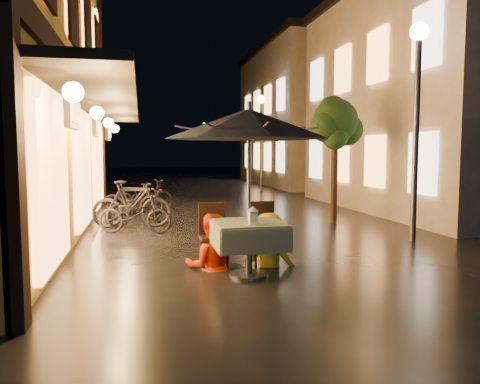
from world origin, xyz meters
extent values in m
plane|color=black|center=(0.00, 0.00, 0.00)|extent=(90.00, 90.00, 0.00)
cube|color=black|center=(-3.47, 4.00, 3.30)|extent=(0.12, 11.00, 0.35)
cube|color=black|center=(-2.90, 4.00, 2.75)|extent=(1.20, 10.50, 0.12)
cube|color=#FFA553|center=(-3.44, 5.50, 4.60)|extent=(0.10, 0.90, 1.50)
cube|color=#FFA553|center=(-3.44, 8.00, 4.60)|extent=(0.10, 0.90, 1.50)
cube|color=#FFA553|center=(-3.44, 0.50, 1.40)|extent=(0.10, 2.20, 2.40)
cube|color=#FFA553|center=(-3.44, 4.00, 1.40)|extent=(0.10, 2.20, 2.40)
cube|color=#FFA553|center=(-3.44, 7.50, 1.40)|extent=(0.10, 2.20, 2.40)
cube|color=#BFAF97|center=(7.50, 6.50, 3.25)|extent=(7.00, 9.00, 6.50)
cube|color=#FFA553|center=(3.95, 3.20, 1.50)|extent=(0.10, 1.00, 1.40)
cube|color=#FFA553|center=(3.95, 3.20, 4.30)|extent=(0.10, 1.00, 1.40)
cube|color=#FFA553|center=(3.95, 5.40, 1.50)|extent=(0.10, 1.00, 1.40)
cube|color=#FFA553|center=(3.95, 5.40, 4.30)|extent=(0.10, 1.00, 1.40)
cube|color=#FFA553|center=(3.95, 7.60, 1.50)|extent=(0.10, 1.00, 1.40)
cube|color=#FFA553|center=(3.95, 7.60, 4.30)|extent=(0.10, 1.00, 1.40)
cube|color=#FFA553|center=(3.95, 9.80, 1.50)|extent=(0.10, 1.00, 1.40)
cube|color=#FFA553|center=(3.95, 9.80, 4.30)|extent=(0.10, 1.00, 1.40)
cube|color=#BFAF97|center=(7.50, 18.00, 3.50)|extent=(7.00, 10.00, 7.00)
cube|color=black|center=(7.50, 18.00, 7.15)|extent=(7.30, 10.30, 0.30)
cube|color=#FFA553|center=(3.95, 14.20, 1.50)|extent=(0.10, 1.00, 1.40)
cube|color=#FFA553|center=(3.95, 14.20, 4.30)|extent=(0.10, 1.00, 1.40)
cube|color=#FFA553|center=(3.95, 16.40, 1.50)|extent=(0.10, 1.00, 1.40)
cube|color=#FFA553|center=(3.95, 16.40, 4.30)|extent=(0.10, 1.00, 1.40)
cube|color=#FFA553|center=(3.95, 18.60, 1.50)|extent=(0.10, 1.00, 1.40)
cube|color=#FFA553|center=(3.95, 18.60, 4.30)|extent=(0.10, 1.00, 1.40)
cube|color=#FFA553|center=(3.95, 20.80, 1.50)|extent=(0.10, 1.00, 1.40)
cube|color=#FFA553|center=(3.95, 20.80, 4.30)|extent=(0.10, 1.00, 1.40)
cylinder|color=black|center=(2.40, 4.50, 1.10)|extent=(0.16, 0.16, 2.20)
sphere|color=black|center=(2.40, 4.50, 2.50)|extent=(1.10, 1.10, 1.10)
sphere|color=black|center=(2.75, 4.60, 2.30)|extent=(0.80, 0.80, 0.80)
sphere|color=black|center=(2.10, 4.35, 2.35)|extent=(0.76, 0.76, 0.76)
sphere|color=black|center=(2.45, 4.80, 2.80)|extent=(0.70, 0.70, 0.70)
sphere|color=black|center=(2.30, 4.25, 2.10)|extent=(0.60, 0.60, 0.60)
cylinder|color=#59595E|center=(3.00, 2.00, 2.00)|extent=(0.12, 0.12, 4.00)
sphere|color=#FFE5C3|center=(3.00, 2.00, 4.05)|extent=(0.36, 0.36, 0.36)
cylinder|color=#59595E|center=(3.00, 14.00, 2.00)|extent=(0.12, 0.12, 4.00)
sphere|color=#FFE5C3|center=(3.00, 14.00, 4.05)|extent=(0.36, 0.36, 0.36)
cylinder|color=#59595E|center=(-0.77, 0.11, 0.36)|extent=(0.10, 0.10, 0.72)
cylinder|color=#59595E|center=(-0.77, 0.11, 0.02)|extent=(0.56, 0.56, 0.04)
cube|color=#2B542F|center=(-0.77, 0.11, 0.75)|extent=(0.95, 0.95, 0.06)
cube|color=#2B542F|center=(-0.30, 0.11, 0.58)|extent=(0.04, 0.95, 0.33)
cube|color=#2B542F|center=(-1.25, 0.11, 0.58)|extent=(0.04, 0.95, 0.33)
cube|color=#2B542F|center=(-0.77, 0.59, 0.58)|extent=(0.95, 0.04, 0.33)
cube|color=#2B542F|center=(-0.77, -0.36, 0.58)|extent=(0.95, 0.04, 0.33)
cylinder|color=#59595E|center=(-0.77, 0.11, 1.15)|extent=(0.05, 0.05, 2.30)
cone|color=black|center=(-0.77, 0.11, 2.15)|extent=(2.34, 2.34, 0.42)
cylinder|color=#59595E|center=(-0.77, 0.11, 2.40)|extent=(0.06, 0.06, 0.12)
cube|color=black|center=(-1.17, 0.76, 0.45)|extent=(0.42, 0.42, 0.05)
cube|color=black|center=(-1.17, 0.95, 0.70)|extent=(0.42, 0.04, 0.55)
cylinder|color=black|center=(-1.35, 0.58, 0.21)|extent=(0.04, 0.04, 0.43)
cylinder|color=black|center=(-0.99, 0.58, 0.21)|extent=(0.04, 0.04, 0.43)
cylinder|color=black|center=(-1.35, 0.94, 0.21)|extent=(0.04, 0.04, 0.43)
cylinder|color=black|center=(-0.99, 0.94, 0.21)|extent=(0.04, 0.04, 0.43)
cube|color=black|center=(-0.37, 0.76, 0.45)|extent=(0.42, 0.42, 0.05)
cube|color=black|center=(-0.37, 0.95, 0.70)|extent=(0.42, 0.04, 0.55)
cylinder|color=black|center=(-0.55, 0.58, 0.21)|extent=(0.04, 0.04, 0.43)
cylinder|color=black|center=(-0.19, 0.58, 0.21)|extent=(0.04, 0.04, 0.43)
cylinder|color=black|center=(-0.55, 0.94, 0.21)|extent=(0.04, 0.04, 0.43)
cylinder|color=black|center=(-0.19, 0.94, 0.21)|extent=(0.04, 0.04, 0.43)
cube|color=white|center=(-0.77, -0.13, 0.87)|extent=(0.11, 0.11, 0.18)
cube|color=#FFD88C|center=(-0.77, -0.13, 0.86)|extent=(0.07, 0.07, 0.12)
cone|color=white|center=(-0.77, -0.13, 0.99)|extent=(0.16, 0.16, 0.07)
imported|color=#E73300|center=(-1.23, 0.70, 0.81)|extent=(0.84, 0.69, 1.62)
imported|color=yellow|center=(-0.32, 0.68, 0.80)|extent=(1.13, 0.79, 1.59)
imported|color=black|center=(-2.39, 4.00, 0.42)|extent=(1.68, 0.95, 0.84)
imported|color=black|center=(-2.47, 4.77, 0.54)|extent=(1.85, 0.68, 1.09)
imported|color=black|center=(-2.29, 5.04, 0.43)|extent=(1.74, 1.18, 0.87)
imported|color=black|center=(-2.49, 6.05, 0.51)|extent=(1.76, 0.99, 1.02)
imported|color=black|center=(-2.20, 7.48, 0.47)|extent=(1.90, 1.23, 0.94)
camera|label=1|loc=(-2.25, -6.24, 1.77)|focal=35.00mm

